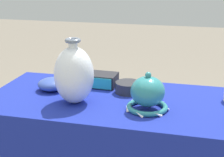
# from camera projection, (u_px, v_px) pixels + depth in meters

# --- Properties ---
(display_table) EXTENTS (1.26, 0.59, 0.78)m
(display_table) POSITION_uv_depth(u_px,v_px,m) (120.00, 120.00, 1.60)
(display_table) COLOR olive
(display_table) RESTS_ON ground_plane
(vase_tall_bulbous) EXTENTS (0.18, 0.18, 0.29)m
(vase_tall_bulbous) POSITION_uv_depth(u_px,v_px,m) (74.00, 75.00, 1.51)
(vase_tall_bulbous) COLOR white
(vase_tall_bulbous) RESTS_ON display_table
(vase_dome_bell) EXTENTS (0.19, 0.19, 0.17)m
(vase_dome_bell) POSITION_uv_depth(u_px,v_px,m) (148.00, 95.00, 1.45)
(vase_dome_bell) COLOR teal
(vase_dome_bell) RESTS_ON display_table
(mosaic_tile_box) EXTENTS (0.14, 0.12, 0.07)m
(mosaic_tile_box) POSITION_uv_depth(u_px,v_px,m) (103.00, 80.00, 1.75)
(mosaic_tile_box) COLOR #232328
(mosaic_tile_box) RESTS_ON display_table
(bowl_shallow_cobalt) EXTENTS (0.14, 0.14, 0.06)m
(bowl_shallow_cobalt) POSITION_uv_depth(u_px,v_px,m) (52.00, 84.00, 1.70)
(bowl_shallow_cobalt) COLOR #3851A8
(bowl_shallow_cobalt) RESTS_ON display_table
(pot_squat_charcoal) EXTENTS (0.13, 0.13, 0.05)m
(pot_squat_charcoal) POSITION_uv_depth(u_px,v_px,m) (128.00, 87.00, 1.66)
(pot_squat_charcoal) COLOR #2D2D33
(pot_squat_charcoal) RESTS_ON display_table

